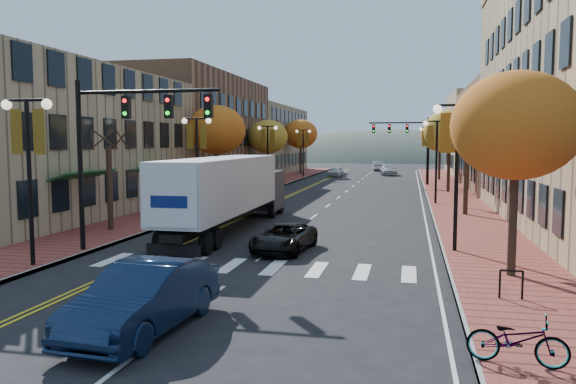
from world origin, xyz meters
The scene contains 32 objects.
ground centered at (0.00, 0.00, 0.00)m, with size 200.00×200.00×0.00m, color black.
sidewalk_left centered at (-9.00, 32.50, 0.07)m, with size 4.00×85.00×0.15m, color brown.
sidewalk_right centered at (9.00, 32.50, 0.07)m, with size 4.00×85.00×0.15m, color brown.
building_left_near centered at (-17.00, 13.00, 4.50)m, with size 12.00×22.00×9.00m, color #9E8966.
building_left_mid centered at (-17.00, 36.00, 5.50)m, with size 12.00×24.00×11.00m, color brown.
building_left_far centered at (-17.00, 61.00, 4.75)m, with size 12.00×26.00×9.50m, color #9E8966.
building_right_mid centered at (18.50, 42.00, 5.00)m, with size 15.00×24.00×10.00m, color brown.
building_right_far centered at (18.50, 64.00, 5.50)m, with size 15.00×20.00×11.00m, color #9E8966.
tree_left_a centered at (-9.00, 8.00, 2.25)m, with size 0.28×0.28×4.20m.
tree_left_b centered at (-9.00, 24.00, 5.45)m, with size 4.48×4.48×7.21m.
tree_left_c centered at (-9.00, 40.00, 5.05)m, with size 4.16×4.16×6.69m.
tree_left_d centered at (-9.00, 58.00, 5.60)m, with size 4.61×4.61×7.42m.
tree_right_a centered at (9.00, 2.00, 5.05)m, with size 4.16×4.16×6.69m.
tree_right_b centered at (9.00, 18.00, 2.25)m, with size 0.28×0.28×4.20m.
tree_right_c centered at (9.00, 34.00, 5.45)m, with size 4.48×4.48×7.21m.
tree_right_d centered at (9.00, 50.00, 5.29)m, with size 4.35×4.35×7.00m.
lamp_left_a centered at (-7.50, 0.00, 4.29)m, with size 1.96×0.36×6.05m.
lamp_left_b centered at (-7.50, 16.00, 4.29)m, with size 1.96×0.36×6.05m.
lamp_left_c centered at (-7.50, 34.00, 4.29)m, with size 1.96×0.36×6.05m.
lamp_left_d centered at (-7.50, 52.00, 4.29)m, with size 1.96×0.36×6.05m.
lamp_right_a centered at (7.50, 6.00, 4.29)m, with size 1.96×0.36×6.05m.
lamp_right_b centered at (7.50, 24.00, 4.29)m, with size 1.96×0.36×6.05m.
lamp_right_c centered at (7.50, 42.00, 4.29)m, with size 1.96×0.36×6.05m.
traffic_mast_near centered at (-5.48, 3.00, 4.92)m, with size 6.10×0.35×7.00m.
traffic_mast_far centered at (5.48, 42.00, 4.92)m, with size 6.10×0.34×7.00m.
semi_truck centered at (-3.33, 9.79, 2.20)m, with size 2.50×15.08×3.77m.
navy_sedan centered at (-0.50, -5.29, 0.83)m, with size 1.75×5.01×1.65m, color #0D1B36.
black_suv centered at (0.60, 5.06, 0.58)m, with size 1.94×4.20×1.17m, color black.
car_far_white centered at (-3.77, 55.24, 0.67)m, with size 1.58×3.92×1.34m, color silver.
car_far_silver centered at (2.82, 59.82, 0.75)m, with size 2.09×5.14×1.49m, color #B2B3BB.
car_far_oncoming centered at (0.72, 71.58, 0.76)m, with size 1.61×4.62×1.52m, color #B4B3BC.
bicycle centered at (7.80, -5.94, 0.65)m, with size 0.67×1.92×1.01m, color gray.
Camera 1 is at (5.66, -17.40, 4.55)m, focal length 35.00 mm.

